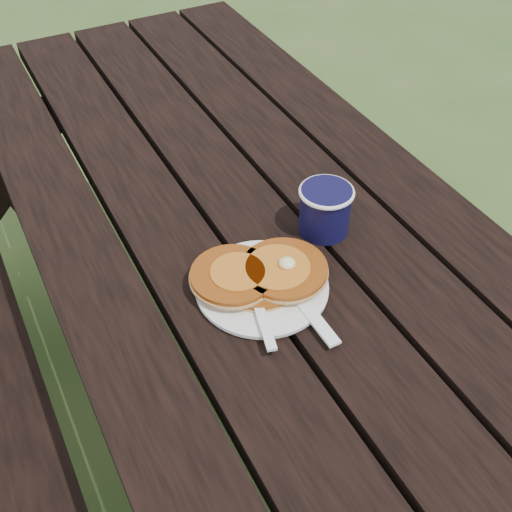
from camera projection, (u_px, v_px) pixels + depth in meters
name	position (u px, v px, depth m)	size (l,w,h in m)	color
ground	(253.00, 436.00, 1.67)	(60.00, 60.00, 0.00)	#354E21
picnic_table	(252.00, 347.00, 1.42)	(1.36, 1.80, 0.75)	black
plate	(262.00, 288.00, 1.01)	(0.21, 0.21, 0.01)	white
pancake_stack	(260.00, 274.00, 1.01)	(0.21, 0.16, 0.04)	#974611
knife	(304.00, 304.00, 0.98)	(0.02, 0.18, 0.01)	white
fork	(263.00, 322.00, 0.95)	(0.03, 0.16, 0.01)	white
coffee_cup	(325.00, 207.00, 1.09)	(0.09, 0.09, 0.09)	black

